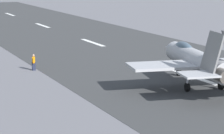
{
  "coord_description": "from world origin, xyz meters",
  "views": [
    {
      "loc": [
        -40.45,
        27.75,
        10.56
      ],
      "look_at": [
        -2.27,
        9.89,
        2.2
      ],
      "focal_mm": 79.38,
      "sensor_mm": 36.0,
      "label": 1
    }
  ],
  "objects": [
    {
      "name": "ground_plane",
      "position": [
        0.0,
        0.0,
        0.0
      ],
      "size": [
        400.0,
        400.0,
        0.0
      ],
      "primitive_type": "plane",
      "color": "slate"
    },
    {
      "name": "fighter_jet",
      "position": [
        -3.63,
        1.97,
        2.43
      ],
      "size": [
        16.47,
        13.58,
        5.62
      ],
      "color": "#A7A7AC",
      "rests_on": "ground"
    },
    {
      "name": "runway_strip",
      "position": [
        -0.02,
        0.0,
        0.01
      ],
      "size": [
        240.0,
        26.0,
        0.02
      ],
      "color": "#373839",
      "rests_on": "ground"
    },
    {
      "name": "marker_cone_far",
      "position": [
        14.64,
        -13.27,
        0.28
      ],
      "size": [
        0.44,
        0.44,
        0.55
      ],
      "primitive_type": "cone",
      "color": "orange",
      "rests_on": "ground"
    },
    {
      "name": "crew_person",
      "position": [
        9.63,
        13.48,
        0.86
      ],
      "size": [
        0.67,
        0.41,
        1.73
      ],
      "color": "#1E2338",
      "rests_on": "ground"
    }
  ]
}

